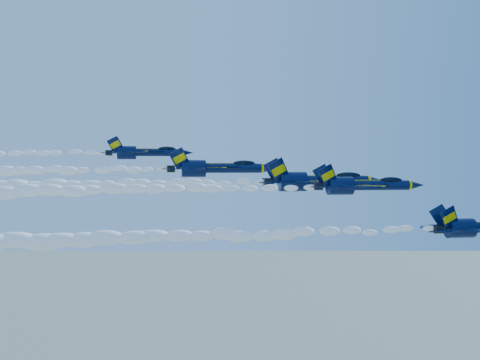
{
  "coord_description": "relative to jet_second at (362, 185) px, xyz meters",
  "views": [
    {
      "loc": [
        -23.23,
        -76.81,
        156.25
      ],
      "look_at": [
        -11.14,
        3.78,
        154.35
      ],
      "focal_mm": 40.0,
      "sensor_mm": 36.0,
      "label": 1
    }
  ],
  "objects": [
    {
      "name": "jet_fifth",
      "position": [
        -30.13,
        29.44,
        5.18
      ],
      "size": [
        15.77,
        12.93,
        5.86
      ],
      "color": "#071233"
    },
    {
      "name": "smoke_trail_jet_lead",
      "position": [
        -21.97,
        -7.57,
        -5.61
      ],
      "size": [
        56.49,
        2.15,
        1.94
      ],
      "primitive_type": "ellipsoid",
      "color": "white"
    },
    {
      "name": "jet_second",
      "position": [
        0.0,
        0.0,
        0.0
      ],
      "size": [
        15.97,
        13.1,
        5.94
      ],
      "color": "#071233"
    },
    {
      "name": "smoke_trail_jet_second",
      "position": [
        -35.07,
        -0.0,
        -0.48
      ],
      "size": [
        56.49,
        2.16,
        1.95
      ],
      "primitive_type": "ellipsoid",
      "color": "white"
    },
    {
      "name": "jet_fourth",
      "position": [
        -17.87,
        21.42,
        2.34
      ],
      "size": [
        19.05,
        15.63,
        7.08
      ],
      "color": "#071233"
    },
    {
      "name": "smoke_trail_jet_third",
      "position": [
        -39.53,
        12.09,
        -0.22
      ],
      "size": [
        56.49,
        2.71,
        2.44
      ],
      "primitive_type": "ellipsoid",
      "color": "white"
    },
    {
      "name": "jet_third",
      "position": [
        -2.74,
        12.09,
        0.3
      ],
      "size": [
        20.0,
        16.4,
        7.43
      ],
      "color": "#071233"
    }
  ]
}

